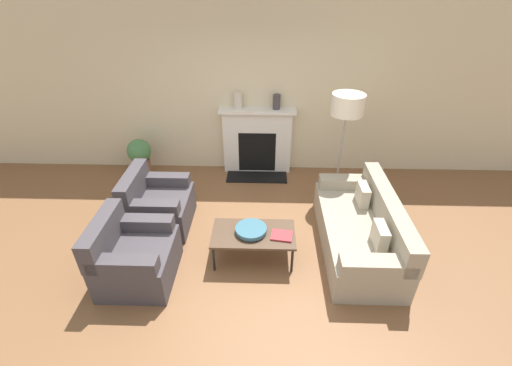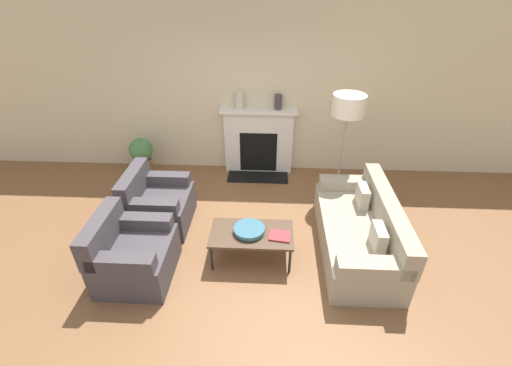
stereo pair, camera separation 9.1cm
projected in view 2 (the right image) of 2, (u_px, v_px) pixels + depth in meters
name	position (u px, v px, depth m)	size (l,w,h in m)	color
ground_plane	(234.00, 262.00, 4.37)	(18.00, 18.00, 0.00)	brown
wall_back	(247.00, 90.00, 5.72)	(18.00, 0.06, 2.90)	beige
fireplace	(259.00, 142.00, 6.06)	(1.31, 0.59, 1.18)	silver
couch	(360.00, 231.00, 4.43)	(0.88, 1.90, 0.78)	#9E937F
armchair_near	(132.00, 255.00, 4.03)	(0.83, 0.88, 0.84)	#423D42
armchair_far	(157.00, 204.00, 4.89)	(0.83, 0.88, 0.84)	#423D42
coffee_table	(252.00, 235.00, 4.25)	(1.03, 0.56, 0.41)	#4C3828
bowl	(249.00, 229.00, 4.22)	(0.39, 0.39, 0.07)	#38667A
book	(280.00, 236.00, 4.16)	(0.28, 0.24, 0.02)	#9E2D33
floor_lamp	(348.00, 112.00, 4.90)	(0.47, 0.47, 1.69)	gray
mantel_vase_left	(239.00, 100.00, 5.69)	(0.14, 0.14, 0.28)	beige
mantel_vase_center_left	(278.00, 102.00, 5.67)	(0.13, 0.13, 0.24)	#3D383D
potted_plant	(142.00, 155.00, 6.01)	(0.41, 0.41, 0.71)	brown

